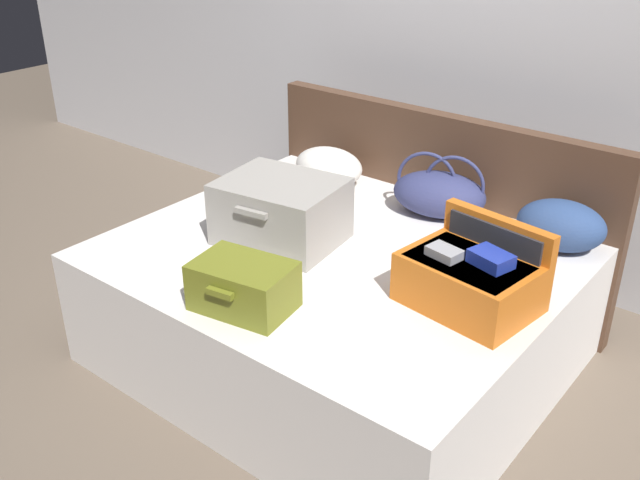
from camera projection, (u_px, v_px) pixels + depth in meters
name	position (u px, v px, depth m)	size (l,w,h in m)	color
ground_plane	(276.00, 401.00, 2.94)	(12.00, 12.00, 0.00)	#6B5B4C
back_wall	(495.00, 18.00, 3.50)	(8.00, 0.10, 2.60)	silver
bed	(336.00, 306.00, 3.10)	(1.81, 1.52, 0.53)	silver
headboard	(435.00, 204.00, 3.56)	(1.85, 0.08, 0.93)	#4C3323
hard_case_large	(281.00, 211.00, 3.01)	(0.54, 0.46, 0.27)	gray
hard_case_medium	(471.00, 277.00, 2.56)	(0.49, 0.40, 0.30)	#D16619
hard_case_small	(242.00, 286.00, 2.55)	(0.38, 0.30, 0.18)	olive
duffel_bag	(439.00, 193.00, 3.25)	(0.48, 0.38, 0.30)	navy
pillow_near_headboard	(329.00, 166.00, 3.59)	(0.36, 0.26, 0.19)	white
pillow_center_head	(561.00, 225.00, 2.96)	(0.36, 0.26, 0.21)	navy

